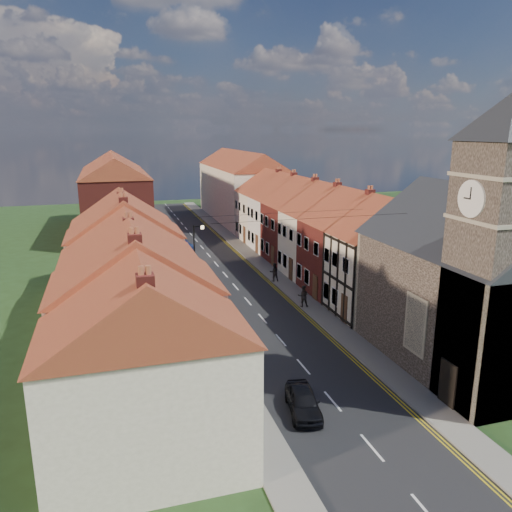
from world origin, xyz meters
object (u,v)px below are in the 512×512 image
Objects in this scene: car_near at (303,401)px; pedestrian_right_b at (274,272)px; car_far at (180,243)px; church at (479,270)px; car_mid at (201,284)px; lamppost at (196,257)px; pedestrian_right at (303,296)px; pedestrian_left at (200,319)px.

car_near is 2.09× the size of pedestrian_right_b.
car_near is 0.84× the size of car_far.
church reaches higher than car_near.
church is 3.60× the size of car_mid.
church reaches higher than lamppost.
pedestrian_right is 1.00× the size of pedestrian_right_b.
car_mid is 16.83m from car_far.
car_near is (-11.20, -1.84, -5.26)m from church.
church reaches higher than car_far.
car_near is 21.56m from pedestrian_right_b.
lamppost is 9.22m from pedestrian_right.
pedestrian_right is at bearing -49.85° from car_mid.
car_mid reaches higher than car_far.
church is at bearing -30.69° from pedestrian_left.
car_mid is (0.62, 1.41, -2.84)m from lamppost.
pedestrian_left is 1.06× the size of pedestrian_right_b.
car_mid is 2.30× the size of pedestrian_left.
lamppost is 1.39× the size of car_far.
pedestrian_right is at bearing -31.96° from lamppost.
lamppost is (-13.17, 16.68, -2.34)m from church.
lamppost is 7.89m from pedestrian_left.
church is 8.28× the size of pedestrian_left.
pedestrian_right_b is (-5.66, 19.00, -4.89)m from church.
car_near is (1.97, -18.51, -2.92)m from lamppost.
pedestrian_right_b is (7.51, 2.32, -2.56)m from lamppost.
pedestrian_right reaches higher than car_mid.
lamppost is 3.27× the size of pedestrian_left.
pedestrian_right is at bearing 20.04° from pedestrian_left.
pedestrian_right is at bearing 78.84° from car_near.
lamppost reaches higher than pedestrian_right.
pedestrian_right_b is at bearing 85.79° from car_near.
car_mid is (-12.55, 18.09, -5.18)m from church.
church is 20.42m from pedestrian_right_b.
car_mid is 0.98× the size of car_far.
pedestrian_left reaches higher than pedestrian_right.
car_far is 2.35× the size of pedestrian_left.
pedestrian_left is (-1.67, -8.82, 0.34)m from car_mid.
car_near is at bearing -72.39° from pedestrian_left.
church is 17.65m from pedestrian_left.
pedestrian_left is at bearing 146.91° from church.
lamppost is 8.27m from pedestrian_right_b.
car_mid is at bearing 124.76° from church.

